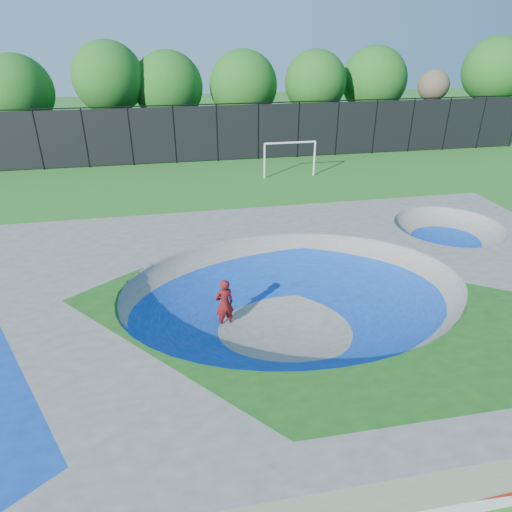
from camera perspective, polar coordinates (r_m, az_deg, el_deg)
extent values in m
plane|color=#21631B|center=(15.16, 4.67, -8.51)|extent=(120.00, 120.00, 0.00)
cube|color=gray|center=(14.74, 4.77, -6.13)|extent=(22.00, 14.00, 1.50)
imported|color=red|center=(14.58, -3.97, -5.98)|extent=(0.72, 0.56, 1.72)
cube|color=black|center=(15.04, -3.87, -8.67)|extent=(0.81, 0.35, 0.05)
cylinder|color=white|center=(29.72, 1.08, 11.77)|extent=(0.12, 0.12, 2.21)
cylinder|color=white|center=(30.56, 7.31, 11.98)|extent=(0.12, 0.12, 2.21)
cylinder|color=white|center=(29.84, 4.31, 13.94)|extent=(3.32, 0.12, 0.12)
cylinder|color=black|center=(34.62, -25.55, 12.91)|extent=(0.09, 0.09, 4.00)
cylinder|color=black|center=(34.02, -20.56, 13.59)|extent=(0.09, 0.09, 4.00)
cylinder|color=black|center=(33.67, -15.40, 14.18)|extent=(0.09, 0.09, 4.00)
cylinder|color=black|center=(33.58, -10.15, 14.67)|extent=(0.09, 0.09, 4.00)
cylinder|color=black|center=(33.77, -4.89, 15.03)|extent=(0.09, 0.09, 4.00)
cylinder|color=black|center=(34.21, 0.29, 15.28)|extent=(0.09, 0.09, 4.00)
cylinder|color=black|center=(34.91, 5.31, 15.40)|extent=(0.09, 0.09, 4.00)
cylinder|color=black|center=(35.85, 10.10, 15.41)|extent=(0.09, 0.09, 4.00)
cylinder|color=black|center=(37.00, 14.61, 15.32)|extent=(0.09, 0.09, 4.00)
cylinder|color=black|center=(38.36, 18.83, 15.16)|extent=(0.09, 0.09, 4.00)
cylinder|color=black|center=(39.90, 22.73, 14.94)|extent=(0.09, 0.09, 4.00)
cylinder|color=black|center=(41.60, 26.32, 14.68)|extent=(0.09, 0.09, 4.00)
cube|color=black|center=(33.77, -4.89, 15.03)|extent=(48.00, 0.03, 3.80)
cylinder|color=black|center=(33.43, -5.02, 18.39)|extent=(48.00, 0.08, 0.08)
cylinder|color=#3F2F1F|center=(39.31, -26.74, 13.06)|extent=(0.44, 0.44, 2.69)
sphere|color=#1B5A17|center=(38.83, -27.77, 17.73)|extent=(5.20, 5.20, 5.20)
cylinder|color=#3F2F1F|center=(38.23, -17.18, 14.94)|extent=(0.44, 0.44, 3.46)
sphere|color=#1B5A17|center=(37.74, -17.97, 20.42)|extent=(5.24, 5.24, 5.24)
cylinder|color=#3F2F1F|center=(38.94, -10.51, 15.19)|extent=(0.44, 0.44, 2.60)
sphere|color=#1B5A17|center=(38.45, -10.94, 20.05)|extent=(5.40, 5.40, 5.40)
cylinder|color=#3F2F1F|center=(39.28, -1.54, 15.71)|extent=(0.44, 0.44, 2.62)
sphere|color=#1B5A17|center=(38.79, -1.60, 20.56)|extent=(5.40, 5.40, 5.40)
cylinder|color=#3F2F1F|center=(39.52, 7.15, 15.92)|extent=(0.44, 0.44, 3.06)
sphere|color=#1B5A17|center=(39.05, 7.45, 20.77)|extent=(4.89, 4.89, 4.89)
cylinder|color=#3F2F1F|center=(42.31, 14.00, 15.92)|extent=(0.44, 0.44, 2.85)
sphere|color=#1B5A17|center=(41.86, 14.54, 20.53)|extent=(5.36, 5.36, 5.36)
cylinder|color=#3F2F1F|center=(44.26, 20.71, 15.76)|extent=(0.44, 0.44, 3.27)
sphere|color=brown|center=(43.90, 21.31, 19.24)|extent=(2.60, 2.60, 2.60)
cylinder|color=#3F2F1F|center=(47.02, 26.72, 15.40)|extent=(0.44, 0.44, 3.52)
sphere|color=#1B5A17|center=(46.61, 27.71, 19.91)|extent=(5.40, 5.40, 5.40)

